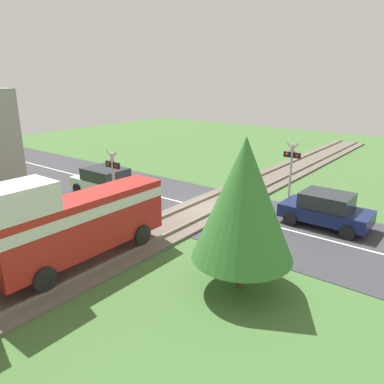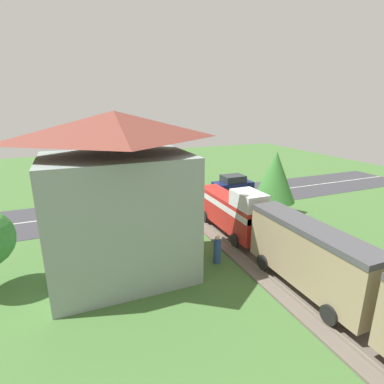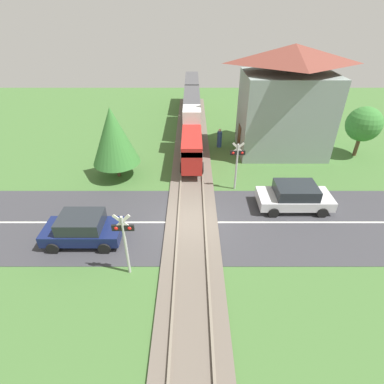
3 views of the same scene
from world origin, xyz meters
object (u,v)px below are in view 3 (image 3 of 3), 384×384
(car_near_crossing, at_px, (83,228))
(station_building, at_px, (286,104))
(car_far_side, at_px, (295,196))
(crossing_signal_west_approach, at_px, (125,237))
(pedestrian_by_station, at_px, (220,139))
(train, at_px, (192,109))
(crossing_signal_east_approach, at_px, (237,160))

(car_near_crossing, bearing_deg, station_building, 41.11)
(car_far_side, relative_size, station_building, 0.53)
(crossing_signal_west_approach, height_order, pedestrian_by_station, crossing_signal_west_approach)
(crossing_signal_west_approach, xyz_separation_m, pedestrian_by_station, (5.00, 13.57, -1.34))
(crossing_signal_west_approach, bearing_deg, station_building, 52.84)
(car_near_crossing, distance_m, pedestrian_by_station, 13.79)
(car_far_side, xyz_separation_m, crossing_signal_west_approach, (-8.61, -4.94, 1.26))
(station_building, bearing_deg, train, 144.88)
(car_near_crossing, xyz_separation_m, crossing_signal_west_approach, (2.60, -2.06, 1.25))
(pedestrian_by_station, bearing_deg, crossing_signal_east_approach, -85.77)
(pedestrian_by_station, bearing_deg, station_building, -9.58)
(car_near_crossing, relative_size, crossing_signal_west_approach, 1.18)
(crossing_signal_west_approach, height_order, station_building, station_building)
(train, relative_size, pedestrian_by_station, 12.93)
(train, relative_size, crossing_signal_west_approach, 6.25)
(crossing_signal_west_approach, relative_size, station_building, 0.41)
(crossing_signal_east_approach, relative_size, pedestrian_by_station, 2.07)
(train, bearing_deg, crossing_signal_east_approach, -75.58)
(crossing_signal_east_approach, bearing_deg, train, 104.42)
(station_building, bearing_deg, pedestrian_by_station, 170.42)
(car_near_crossing, bearing_deg, train, 71.11)
(car_near_crossing, bearing_deg, crossing_signal_east_approach, 31.46)
(car_far_side, height_order, station_building, station_building)
(train, xyz_separation_m, crossing_signal_east_approach, (2.74, -10.66, 0.16))
(crossing_signal_west_approach, bearing_deg, crossing_signal_east_approach, 51.95)
(car_near_crossing, bearing_deg, crossing_signal_west_approach, -38.45)
(crossing_signal_west_approach, bearing_deg, car_far_side, 29.86)
(car_far_side, height_order, crossing_signal_east_approach, crossing_signal_east_approach)
(car_far_side, relative_size, crossing_signal_west_approach, 1.30)
(car_far_side, relative_size, pedestrian_by_station, 2.69)
(car_near_crossing, xyz_separation_m, car_far_side, (11.21, 2.88, -0.01))
(car_near_crossing, relative_size, crossing_signal_east_approach, 1.18)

